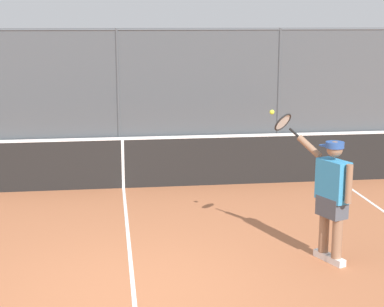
# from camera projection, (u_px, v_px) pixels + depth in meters

# --- Properties ---
(ground_plane) EXTENTS (60.00, 60.00, 0.00)m
(ground_plane) POSITION_uv_depth(u_px,v_px,m) (134.00, 294.00, 7.10)
(ground_plane) COLOR #A8603D
(fence_backdrop) EXTENTS (19.56, 1.37, 2.86)m
(fence_backdrop) POSITION_uv_depth(u_px,v_px,m) (117.00, 87.00, 16.18)
(fence_backdrop) COLOR #474C51
(fence_backdrop) RESTS_ON ground
(tennis_net) EXTENTS (10.80, 0.09, 1.07)m
(tennis_net) POSITION_uv_depth(u_px,v_px,m) (123.00, 162.00, 11.46)
(tennis_net) COLOR #2D2D2D
(tennis_net) RESTS_ON ground
(tennis_player) EXTENTS (0.83, 1.17, 1.87)m
(tennis_player) POSITION_uv_depth(u_px,v_px,m) (331.00, 193.00, 7.89)
(tennis_player) COLOR silver
(tennis_player) RESTS_ON ground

